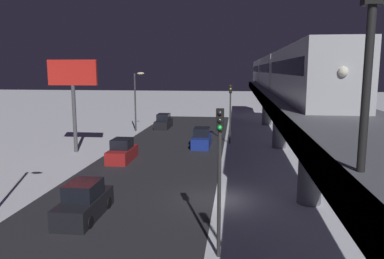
% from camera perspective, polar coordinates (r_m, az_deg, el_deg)
% --- Properties ---
extents(ground_plane, '(240.00, 240.00, 0.00)m').
position_cam_1_polar(ground_plane, '(23.78, 2.80, -10.50)').
color(ground_plane, white).
extents(avenue_asphalt, '(11.00, 82.29, 0.01)m').
position_cam_1_polar(avenue_asphalt, '(24.67, -9.63, -9.88)').
color(avenue_asphalt, '#28282D').
rests_on(avenue_asphalt, ground_plane).
extents(elevated_railway, '(5.00, 82.29, 6.01)m').
position_cam_1_polar(elevated_railway, '(22.94, 17.65, 1.79)').
color(elevated_railway, slate).
rests_on(elevated_railway, ground_plane).
extents(subway_train, '(2.94, 55.47, 3.40)m').
position_cam_1_polar(subway_train, '(44.46, 12.65, 8.63)').
color(subway_train, '#B7BABF').
rests_on(subway_train, elevated_railway).
extents(rail_signal, '(0.36, 0.41, 4.00)m').
position_cam_1_polar(rail_signal, '(7.77, 25.58, 13.95)').
color(rail_signal, black).
rests_on(rail_signal, elevated_railway).
extents(sedan_black, '(1.91, 4.55, 1.97)m').
position_cam_1_polar(sedan_black, '(21.63, -16.08, -10.67)').
color(sedan_black, black).
rests_on(sedan_black, ground_plane).
extents(sedan_red, '(1.80, 4.20, 1.97)m').
position_cam_1_polar(sedan_red, '(33.73, -10.56, -3.35)').
color(sedan_red, '#A51E1E').
rests_on(sedan_red, ground_plane).
extents(sedan_black_2, '(1.80, 4.71, 1.97)m').
position_cam_1_polar(sedan_black_2, '(51.91, -4.34, 1.11)').
color(sedan_black_2, black).
rests_on(sedan_black_2, ground_plane).
extents(sedan_blue, '(1.80, 4.70, 1.97)m').
position_cam_1_polar(sedan_blue, '(39.36, 1.49, -1.42)').
color(sedan_blue, navy).
rests_on(sedan_blue, ground_plane).
extents(traffic_light_near, '(0.32, 0.44, 6.40)m').
position_cam_1_polar(traffic_light_near, '(15.61, 4.20, -4.90)').
color(traffic_light_near, '#2D2D2D').
rests_on(traffic_light_near, ground_plane).
extents(traffic_light_mid, '(0.32, 0.44, 6.40)m').
position_cam_1_polar(traffic_light_mid, '(40.58, 5.84, 3.70)').
color(traffic_light_mid, '#2D2D2D').
rests_on(traffic_light_mid, ground_plane).
extents(commercial_billboard, '(4.80, 0.36, 8.90)m').
position_cam_1_polar(commercial_billboard, '(37.68, -17.66, 6.92)').
color(commercial_billboard, '#4C4C51').
rests_on(commercial_billboard, ground_plane).
extents(street_lamp_far, '(1.35, 0.44, 7.65)m').
position_cam_1_polar(street_lamp_far, '(49.17, -8.39, 5.30)').
color(street_lamp_far, '#38383D').
rests_on(street_lamp_far, ground_plane).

